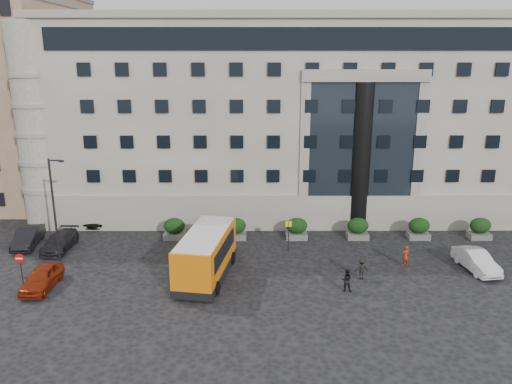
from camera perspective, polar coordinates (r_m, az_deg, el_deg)
ground at (r=35.70m, az=-4.75°, el=-9.82°), size 120.00×120.00×0.00m
civic_building at (r=54.58m, az=3.22°, el=8.97°), size 44.00×24.00×18.00m
entrance_column at (r=44.29m, az=11.83°, el=3.83°), size 1.80×1.80×13.00m
apartment_far at (r=76.32m, az=-23.63°, el=11.12°), size 13.00×13.00×22.00m
hedge_a at (r=42.98m, az=-9.31°, el=-4.13°), size 1.80×1.26×1.84m
hedge_b at (r=42.47m, az=-2.35°, el=-4.18°), size 1.80×1.26×1.84m
hedge_c at (r=42.59m, az=4.68°, el=-4.16°), size 1.80×1.26×1.84m
hedge_d at (r=43.34m, az=11.57°, el=-4.08°), size 1.80×1.26×1.84m
hedge_e at (r=44.68m, az=18.12°, el=-3.95°), size 1.80×1.26×1.84m
hedge_f at (r=46.57m, az=24.22°, el=-3.79°), size 1.80×1.26×1.84m
street_lamp at (r=39.64m, az=-22.02°, el=-1.57°), size 1.16×0.18×8.00m
bus_stop_sign at (r=39.62m, az=3.74°, el=-4.45°), size 0.50×0.08×2.52m
no_entry_sign at (r=37.46m, az=-25.35°, el=-7.35°), size 0.64×0.16×2.32m
minibus at (r=35.31m, az=-5.73°, el=-6.93°), size 3.96×8.21×3.29m
red_truck at (r=55.96m, az=-20.73°, el=0.38°), size 3.08×5.87×3.05m
parked_car_a at (r=36.91m, az=-23.28°, el=-8.99°), size 1.80×4.32×1.46m
parked_car_b at (r=45.10m, az=-24.62°, el=-4.68°), size 2.17×4.76×1.51m
parked_car_c at (r=43.29m, az=-21.53°, el=-5.29°), size 1.99×4.60×1.32m
parked_car_d at (r=48.51m, az=-17.34°, el=-2.68°), size 2.63×4.94×1.32m
white_taxi at (r=39.95m, az=23.86°, el=-7.19°), size 2.18×4.61×1.46m
pedestrian_a at (r=38.82m, az=16.72°, el=-7.02°), size 0.68×0.57×1.60m
pedestrian_b at (r=34.08m, az=10.30°, el=-9.86°), size 0.88×0.75×1.58m
pedestrian_c at (r=35.94m, az=11.96°, el=-8.56°), size 1.12×0.78×1.58m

